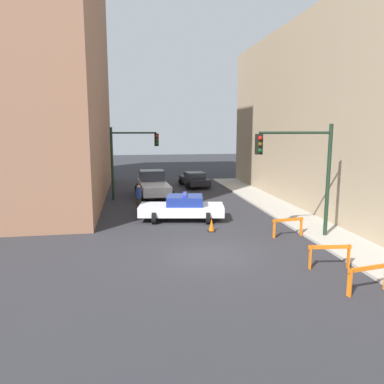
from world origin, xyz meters
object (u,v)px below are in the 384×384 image
Objects in this scene: police_car at (182,208)px; parked_car_near at (194,179)px; white_truck at (153,184)px; barrier_mid at (330,253)px; barrier_front at (369,274)px; pedestrian_crossing at (139,197)px; traffic_light_far at (127,153)px; traffic_cone at (212,225)px; traffic_light_near at (305,164)px; barrier_back at (288,224)px.

parked_car_near is at bearing -3.47° from police_car.
white_truck is 3.45× the size of barrier_mid.
barrier_front is (5.56, -18.24, -0.29)m from white_truck.
white_truck reaches higher than barrier_front.
parked_car_near reaches higher than barrier_front.
parked_car_near is (3.89, 4.12, -0.23)m from white_truck.
traffic_light_far is at bearing -65.97° from pedestrian_crossing.
barrier_mid reaches higher than traffic_cone.
barrier_front is at bearing -67.09° from traffic_cone.
traffic_cone is (3.48, -5.36, -0.54)m from pedestrian_crossing.
traffic_light_near is at bearing -122.12° from police_car.
pedestrian_crossing is at bearing -81.15° from traffic_light_far.
parked_car_near is at bearing 94.40° from barrier_mid.
police_car is 6.07m from barrier_back.
police_car is 1.11× the size of parked_car_near.
traffic_cone is at bearing -80.73° from white_truck.
traffic_cone is at bearing -146.68° from police_car.
barrier_mid is 1.00× the size of barrier_back.
police_car is 3.10× the size of barrier_mid.
traffic_light_far reaches higher than barrier_back.
barrier_front is at bearing -86.92° from barrier_mid.
parked_car_near is 2.79× the size of barrier_back.
traffic_light_far is 3.28× the size of barrier_front.
traffic_cone is (-3.30, 7.80, -0.30)m from barrier_front.
barrier_front is at bearing -76.01° from white_truck.
barrier_front is (7.42, -17.29, -2.78)m from traffic_light_far.
barrier_back is (0.20, 4.15, 0.00)m from barrier_mid.
pedestrian_crossing is at bearing 49.35° from police_car.
white_truck is 5.67m from parked_car_near.
police_car reaches higher than barrier_mid.
police_car is 3.11× the size of barrier_front.
police_car is at bearing -66.66° from traffic_light_far.
barrier_mid is 4.16m from barrier_back.
traffic_light_far reaches higher than parked_car_near.
police_car is at bearing -108.48° from parked_car_near.
barrier_back is at bearing 87.25° from barrier_mid.
police_car is (-5.04, 4.47, -2.81)m from traffic_light_near.
white_truck is 17.01m from barrier_mid.
white_truck reaches higher than police_car.
traffic_light_near is 1.00× the size of traffic_light_far.
traffic_light_far is 13.61m from barrier_back.
barrier_mid is (-0.11, 2.13, 0.00)m from barrier_front.
traffic_light_near is at bearing -87.68° from parked_car_near.
barrier_back is (5.65, -11.96, -0.29)m from white_truck.
pedestrian_crossing is 14.81m from barrier_front.
parked_car_near reaches higher than barrier_back.
parked_car_near is at bearing 41.39° from traffic_light_far.
traffic_light_far is 8.13m from parked_car_near.
pedestrian_crossing is (-2.35, 2.81, 0.14)m from police_car.
traffic_light_near reaches higher than white_truck.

